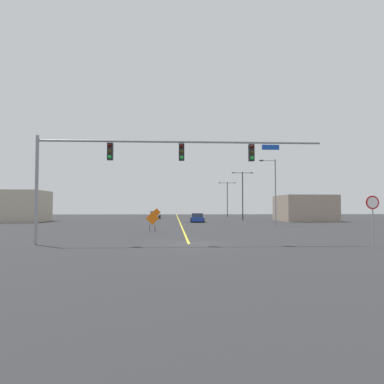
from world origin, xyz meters
name	(u,v)px	position (x,y,z in m)	size (l,w,h in m)	color
ground	(189,244)	(0.00, 0.00, 0.00)	(161.52, 161.52, 0.00)	#2D2D30
road_centre_stripe	(178,219)	(0.00, 44.87, 0.00)	(0.16, 89.74, 0.01)	yellow
traffic_signal_assembly	(147,158)	(-2.60, -0.02, 5.28)	(17.59, 0.44, 6.62)	gray
stop_sign	(373,211)	(10.15, -2.57, 2.04)	(0.76, 0.07, 2.91)	gray
street_lamp_near_left	(243,192)	(10.52, 35.84, 4.75)	(3.52, 0.24, 8.01)	black
street_lamp_far_right	(274,189)	(11.27, 20.22, 4.44)	(2.00, 0.24, 8.02)	gray
street_lamp_mid_left	(227,196)	(11.25, 56.96, 4.66)	(3.97, 0.24, 7.77)	black
construction_sign_median_far	(152,219)	(-2.89, 11.00, 1.12)	(1.22, 0.24, 1.82)	orange
construction_sign_median_near	(157,213)	(-3.74, 37.65, 1.24)	(1.39, 0.16, 2.00)	orange
car_blue_passing	(197,218)	(2.58, 30.03, 0.61)	(2.15, 4.51, 1.31)	#1E389E
car_silver_approaching	(155,215)	(-4.44, 45.93, 0.65)	(2.06, 4.27, 1.37)	#B7BABF
roadside_building_east	(304,208)	(19.80, 32.89, 2.03)	(7.88, 8.14, 4.05)	gray
roadside_building_west	(23,206)	(-23.57, 32.61, 2.34)	(6.18, 7.72, 4.69)	#B2A893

